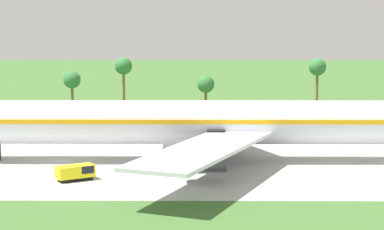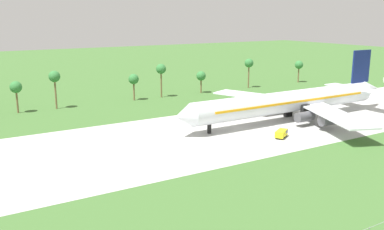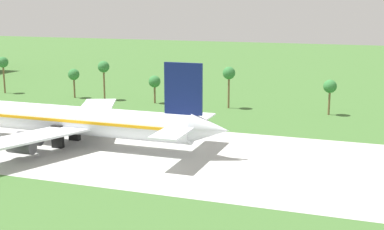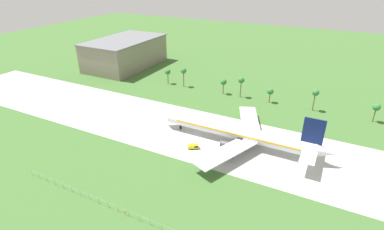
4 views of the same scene
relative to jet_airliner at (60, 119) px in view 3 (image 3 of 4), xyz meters
The scene contains 2 objects.
jet_airliner is the anchor object (origin of this frame).
palm_tree_row 51.42m from the jet_airliner, 103.97° to the left, with size 121.16×3.60×12.19m.
Camera 3 is at (84.11, -96.07, 30.14)m, focal length 50.00 mm.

